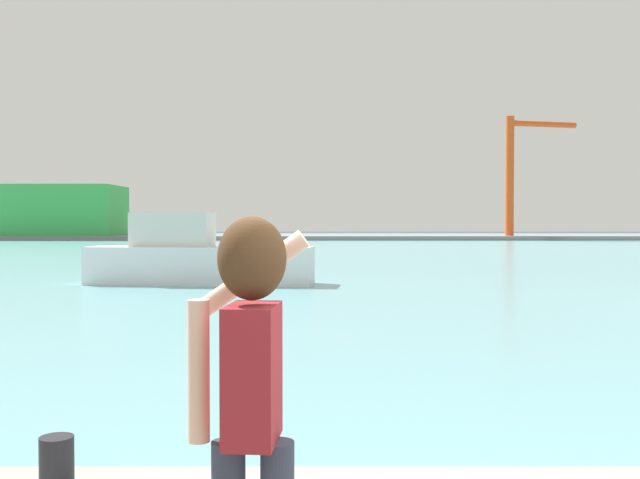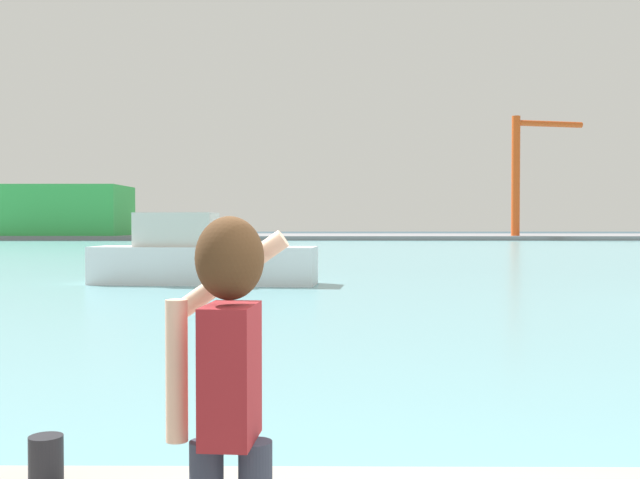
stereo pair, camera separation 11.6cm
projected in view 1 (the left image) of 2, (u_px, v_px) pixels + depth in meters
The scene contains 8 objects.
ground_plane at pixel (329, 252), 53.14m from camera, with size 220.00×220.00×0.00m, color #334751.
harbor_water at pixel (329, 251), 55.14m from camera, with size 140.00×100.00×0.02m, color #6BA8B2.
far_shore_dock at pixel (324, 237), 95.12m from camera, with size 140.00×20.00×0.53m, color gray.
person_photographer at pixel (248, 382), 2.99m from camera, with size 0.53×0.56×1.74m.
harbor_bollard at pixel (54, 462), 4.73m from camera, with size 0.22×0.22×0.33m, color black.
boat_moored at pixel (193, 259), 25.78m from camera, with size 8.05×2.63×2.52m.
warehouse_left at pixel (49, 210), 90.68m from camera, with size 16.59×9.88×6.13m, color green.
port_crane at pixel (515, 164), 87.96m from camera, with size 9.08×2.96×14.27m.
Camera 1 is at (-0.84, -3.10, 2.22)m, focal length 41.22 mm.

